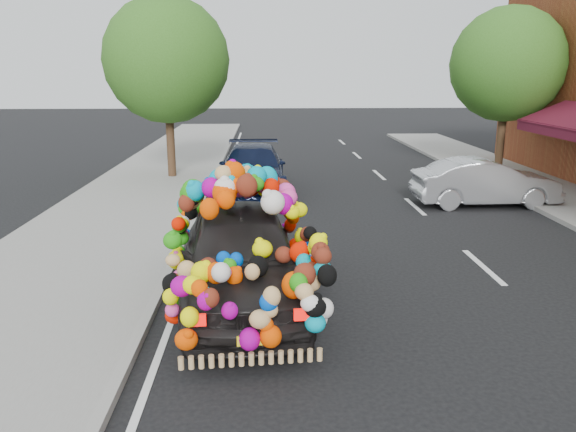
# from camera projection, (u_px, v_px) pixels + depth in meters

# --- Properties ---
(ground) EXTENTS (100.00, 100.00, 0.00)m
(ground) POSITION_uv_depth(u_px,v_px,m) (296.00, 269.00, 10.62)
(ground) COLOR black
(ground) RESTS_ON ground
(sidewalk) EXTENTS (4.00, 60.00, 0.12)m
(sidewalk) POSITION_uv_depth(u_px,v_px,m) (66.00, 270.00, 10.43)
(sidewalk) COLOR gray
(sidewalk) RESTS_ON ground
(kerb) EXTENTS (0.15, 60.00, 0.13)m
(kerb) POSITION_uv_depth(u_px,v_px,m) (171.00, 268.00, 10.51)
(kerb) COLOR gray
(kerb) RESTS_ON ground
(lane_markings) EXTENTS (6.00, 50.00, 0.01)m
(lane_markings) POSITION_uv_depth(u_px,v_px,m) (483.00, 266.00, 10.77)
(lane_markings) COLOR silver
(lane_markings) RESTS_ON ground
(tree_near_sidewalk) EXTENTS (4.20, 4.20, 6.13)m
(tree_near_sidewalk) POSITION_uv_depth(u_px,v_px,m) (166.00, 60.00, 18.66)
(tree_near_sidewalk) COLOR #332114
(tree_near_sidewalk) RESTS_ON ground
(tree_far_b) EXTENTS (4.00, 4.00, 5.90)m
(tree_far_b) POSITION_uv_depth(u_px,v_px,m) (508.00, 65.00, 19.67)
(tree_far_b) COLOR #332114
(tree_far_b) RESTS_ON ground
(plush_art_car) EXTENTS (2.63, 5.01, 2.23)m
(plush_art_car) POSITION_uv_depth(u_px,v_px,m) (241.00, 234.00, 8.85)
(plush_art_car) COLOR black
(plush_art_car) RESTS_ON ground
(navy_sedan) EXTENTS (2.01, 4.92, 1.43)m
(navy_sedan) POSITION_uv_depth(u_px,v_px,m) (253.00, 169.00, 17.42)
(navy_sedan) COLOR black
(navy_sedan) RESTS_ON ground
(silver_hatchback) EXTENTS (3.97, 1.44, 1.30)m
(silver_hatchback) POSITION_uv_depth(u_px,v_px,m) (485.00, 182.00, 15.62)
(silver_hatchback) COLOR #A0A2A6
(silver_hatchback) RESTS_ON ground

